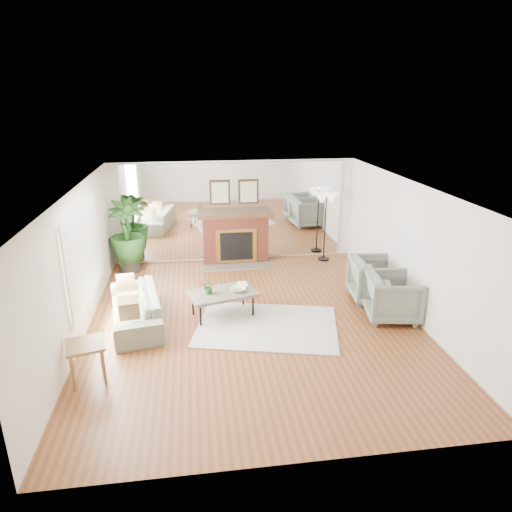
{
  "coord_description": "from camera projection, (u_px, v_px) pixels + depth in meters",
  "views": [
    {
      "loc": [
        -1.01,
        -7.52,
        3.99
      ],
      "look_at": [
        0.14,
        0.6,
        1.08
      ],
      "focal_mm": 32.0,
      "sensor_mm": 36.0,
      "label": 1
    }
  ],
  "objects": [
    {
      "name": "coffee_table",
      "position": [
        223.0,
        294.0,
        8.57
      ],
      "size": [
        1.38,
        1.01,
        0.49
      ],
      "rotation": [
        0.0,
        0.0,
        0.26
      ],
      "color": "#635B4E",
      "rests_on": "ground"
    },
    {
      "name": "floor_lamp",
      "position": [
        326.0,
        204.0,
        11.19
      ],
      "size": [
        0.56,
        0.31,
        1.72
      ],
      "color": "black",
      "rests_on": "ground"
    },
    {
      "name": "wall_left",
      "position": [
        77.0,
        267.0,
        7.68
      ],
      "size": [
        0.02,
        7.0,
        2.5
      ],
      "primitive_type": "cube",
      "color": "white",
      "rests_on": "ground"
    },
    {
      "name": "window_panel",
      "position": [
        84.0,
        254.0,
        8.02
      ],
      "size": [
        0.04,
        2.4,
        1.5
      ],
      "primitive_type": "cube",
      "color": "#B2E09E",
      "rests_on": "wall_left"
    },
    {
      "name": "fireplace",
      "position": [
        236.0,
        237.0,
        11.31
      ],
      "size": [
        1.85,
        0.83,
        2.05
      ],
      "color": "brown",
      "rests_on": "ground"
    },
    {
      "name": "wall_back",
      "position": [
        234.0,
        211.0,
        11.33
      ],
      "size": [
        6.0,
        0.02,
        2.5
      ],
      "primitive_type": "cube",
      "color": "white",
      "rests_on": "ground"
    },
    {
      "name": "potted_ficus",
      "position": [
        127.0,
        234.0,
        10.63
      ],
      "size": [
        1.0,
        1.0,
        1.74
      ],
      "color": "black",
      "rests_on": "ground"
    },
    {
      "name": "fruit_bowl",
      "position": [
        238.0,
        289.0,
        8.57
      ],
      "size": [
        0.34,
        0.34,
        0.07
      ],
      "primitive_type": "imported",
      "rotation": [
        0.0,
        0.0,
        -0.21
      ],
      "color": "olive",
      "rests_on": "coffee_table"
    },
    {
      "name": "ground",
      "position": [
        253.0,
        322.0,
        8.49
      ],
      "size": [
        7.0,
        7.0,
        0.0
      ],
      "primitive_type": "plane",
      "color": "brown",
      "rests_on": "ground"
    },
    {
      "name": "tabletop_plant",
      "position": [
        209.0,
        287.0,
        8.44
      ],
      "size": [
        0.3,
        0.28,
        0.28
      ],
      "primitive_type": "imported",
      "rotation": [
        0.0,
        0.0,
        -0.27
      ],
      "color": "#2E6324",
      "rests_on": "coffee_table"
    },
    {
      "name": "wall_right",
      "position": [
        412.0,
        251.0,
        8.46
      ],
      "size": [
        0.02,
        7.0,
        2.5
      ],
      "primitive_type": "cube",
      "color": "white",
      "rests_on": "ground"
    },
    {
      "name": "side_table",
      "position": [
        85.0,
        350.0,
        6.59
      ],
      "size": [
        0.65,
        0.65,
        0.61
      ],
      "rotation": [
        0.0,
        0.0,
        0.27
      ],
      "color": "olive",
      "rests_on": "ground"
    },
    {
      "name": "armchair_back",
      "position": [
        375.0,
        279.0,
        9.28
      ],
      "size": [
        1.06,
        1.03,
        0.88
      ],
      "primitive_type": "imported",
      "rotation": [
        0.0,
        0.0,
        1.47
      ],
      "color": "gray",
      "rests_on": "ground"
    },
    {
      "name": "armchair_front",
      "position": [
        393.0,
        297.0,
        8.48
      ],
      "size": [
        1.1,
        1.07,
        0.87
      ],
      "primitive_type": "imported",
      "rotation": [
        0.0,
        0.0,
        1.4
      ],
      "color": "gray",
      "rests_on": "ground"
    },
    {
      "name": "sofa",
      "position": [
        135.0,
        307.0,
        8.36
      ],
      "size": [
        1.16,
        2.19,
        0.61
      ],
      "primitive_type": "imported",
      "rotation": [
        0.0,
        0.0,
        -1.4
      ],
      "color": "gray",
      "rests_on": "ground"
    },
    {
      "name": "area_rug",
      "position": [
        267.0,
        326.0,
        8.3
      ],
      "size": [
        2.86,
        2.34,
        0.03
      ],
      "primitive_type": "cube",
      "rotation": [
        0.0,
        0.0,
        -0.24
      ],
      "color": "beige",
      "rests_on": "ground"
    },
    {
      "name": "mirror_panel",
      "position": [
        234.0,
        212.0,
        11.31
      ],
      "size": [
        5.4,
        0.04,
        2.4
      ],
      "primitive_type": "cube",
      "color": "silver",
      "rests_on": "wall_back"
    },
    {
      "name": "book",
      "position": [
        237.0,
        285.0,
        8.86
      ],
      "size": [
        0.2,
        0.27,
        0.02
      ],
      "primitive_type": "imported",
      "rotation": [
        0.0,
        0.0,
        -0.01
      ],
      "color": "olive",
      "rests_on": "coffee_table"
    }
  ]
}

